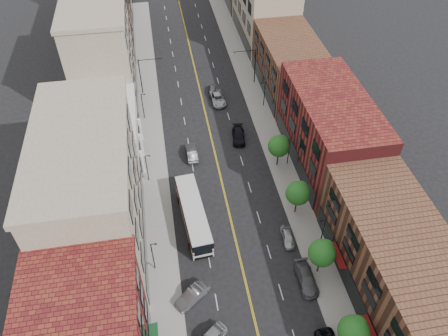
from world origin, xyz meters
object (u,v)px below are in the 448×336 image
car_lane_b (218,98)px  car_lane_c (213,91)px  car_lane_behind (192,152)px  car_parked_far (288,237)px  car_angle_b (192,295)px  city_bus (193,214)px  car_lane_a (239,136)px  car_parked_mid (306,279)px

car_lane_b → car_lane_c: car_lane_b is taller
car_lane_behind → car_parked_far: bearing=118.3°
car_angle_b → car_parked_far: size_ratio=1.22×
city_bus → car_lane_a: bearing=55.4°
car_angle_b → car_parked_far: car_angle_b is taller
city_bus → car_lane_b: bearing=69.6°
city_bus → car_lane_a: city_bus is taller
car_lane_b → car_lane_c: size_ratio=1.35×
car_parked_far → car_lane_c: size_ratio=0.95×
city_bus → car_lane_b: size_ratio=2.39×
car_lane_c → car_parked_far: bearing=-76.5°
car_angle_b → car_lane_a: 30.63m
car_lane_behind → car_lane_b: 15.76m
car_angle_b → car_lane_b: 40.98m
car_parked_far → car_lane_c: bearing=100.8°
car_lane_c → car_lane_behind: bearing=-103.5°
car_parked_far → car_lane_behind: (-10.76, 19.08, 0.12)m
car_angle_b → car_lane_behind: 25.72m
car_lane_a → car_parked_far: bearing=-76.7°
car_parked_mid → city_bus: bearing=136.9°
car_parked_far → car_angle_b: bearing=-151.2°
car_parked_far → car_lane_a: (-2.39, 21.99, 0.08)m
car_lane_behind → car_lane_c: size_ratio=1.16×
car_parked_mid → car_lane_behind: (-11.23, 25.71, 0.01)m
car_parked_far → car_lane_a: 22.12m
car_lane_a → car_lane_b: 11.51m
car_parked_mid → car_lane_b: car_lane_b is taller
car_lane_c → car_angle_b: bearing=-95.8°
city_bus → car_parked_mid: city_bus is taller
car_lane_b → car_angle_b: bearing=-105.8°
city_bus → car_lane_a: 19.44m
car_parked_mid → car_lane_c: 43.06m
car_parked_far → car_lane_a: bearing=99.7°
car_parked_mid → car_parked_far: 6.65m
car_lane_c → car_lane_b: bearing=-73.2°
car_lane_behind → car_lane_c: car_lane_behind is taller
car_parked_far → car_lane_c: 36.42m
car_lane_a → car_parked_mid: bearing=-77.2°
city_bus → car_lane_b: city_bus is taller
car_parked_far → car_lane_c: (-4.63, 36.12, 0.03)m
city_bus → car_parked_far: size_ratio=3.40×
car_parked_mid → car_lane_c: (-5.11, 42.76, -0.07)m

